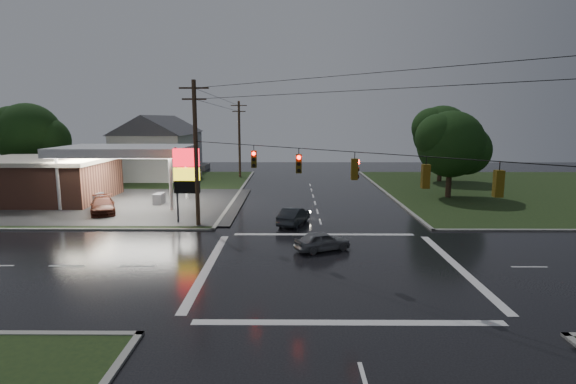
{
  "coord_description": "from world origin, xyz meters",
  "views": [
    {
      "loc": [
        -2.34,
        -24.16,
        8.24
      ],
      "look_at": [
        -2.57,
        7.48,
        3.0
      ],
      "focal_mm": 28.0,
      "sensor_mm": 36.0,
      "label": 1
    }
  ],
  "objects_px": {
    "house_far": "(169,142)",
    "tree_nw_behind": "(30,135)",
    "utility_pole_nw": "(196,152)",
    "car_crossing": "(322,241)",
    "pylon_sign": "(187,173)",
    "gas_station": "(56,176)",
    "house_near": "(153,147)",
    "tree_ne_far": "(443,134)",
    "tree_ne_near": "(452,144)",
    "car_pump": "(103,206)",
    "utility_pole_n": "(239,138)",
    "car_north": "(294,216)"
  },
  "relations": [
    {
      "from": "house_far",
      "to": "car_pump",
      "type": "xyz_separation_m",
      "value": [
        3.21,
        -34.0,
        -3.7
      ]
    },
    {
      "from": "house_far",
      "to": "tree_ne_near",
      "type": "distance_m",
      "value": 44.5
    },
    {
      "from": "gas_station",
      "to": "car_pump",
      "type": "height_order",
      "value": "gas_station"
    },
    {
      "from": "gas_station",
      "to": "pylon_sign",
      "type": "distance_m",
      "value": 17.81
    },
    {
      "from": "utility_pole_n",
      "to": "tree_ne_far",
      "type": "relative_size",
      "value": 1.07
    },
    {
      "from": "utility_pole_n",
      "to": "car_crossing",
      "type": "bearing_deg",
      "value": -75.36
    },
    {
      "from": "tree_ne_far",
      "to": "car_north",
      "type": "height_order",
      "value": "tree_ne_far"
    },
    {
      "from": "house_near",
      "to": "car_crossing",
      "type": "bearing_deg",
      "value": -57.99
    },
    {
      "from": "house_near",
      "to": "tree_ne_far",
      "type": "relative_size",
      "value": 1.13
    },
    {
      "from": "tree_ne_near",
      "to": "car_pump",
      "type": "height_order",
      "value": "tree_ne_near"
    },
    {
      "from": "house_far",
      "to": "pylon_sign",
      "type": "bearing_deg",
      "value": -73.02
    },
    {
      "from": "car_crossing",
      "to": "house_near",
      "type": "bearing_deg",
      "value": 7.87
    },
    {
      "from": "pylon_sign",
      "to": "utility_pole_n",
      "type": "relative_size",
      "value": 0.57
    },
    {
      "from": "house_far",
      "to": "car_crossing",
      "type": "height_order",
      "value": "house_far"
    },
    {
      "from": "house_near",
      "to": "tree_ne_near",
      "type": "relative_size",
      "value": 1.23
    },
    {
      "from": "car_north",
      "to": "utility_pole_nw",
      "type": "bearing_deg",
      "value": 23.71
    },
    {
      "from": "utility_pole_n",
      "to": "car_north",
      "type": "height_order",
      "value": "utility_pole_n"
    },
    {
      "from": "pylon_sign",
      "to": "tree_ne_near",
      "type": "distance_m",
      "value": 27.23
    },
    {
      "from": "pylon_sign",
      "to": "gas_station",
      "type": "bearing_deg",
      "value": 148.78
    },
    {
      "from": "tree_nw_behind",
      "to": "tree_ne_far",
      "type": "distance_m",
      "value": 51.15
    },
    {
      "from": "car_crossing",
      "to": "pylon_sign",
      "type": "bearing_deg",
      "value": 29.7
    },
    {
      "from": "utility_pole_nw",
      "to": "car_pump",
      "type": "height_order",
      "value": "utility_pole_nw"
    },
    {
      "from": "tree_nw_behind",
      "to": "tree_ne_far",
      "type": "height_order",
      "value": "tree_nw_behind"
    },
    {
      "from": "car_north",
      "to": "car_crossing",
      "type": "height_order",
      "value": "car_north"
    },
    {
      "from": "utility_pole_n",
      "to": "car_crossing",
      "type": "height_order",
      "value": "utility_pole_n"
    },
    {
      "from": "tree_nw_behind",
      "to": "car_north",
      "type": "distance_m",
      "value": 37.84
    },
    {
      "from": "pylon_sign",
      "to": "tree_ne_far",
      "type": "height_order",
      "value": "tree_ne_far"
    },
    {
      "from": "utility_pole_nw",
      "to": "house_far",
      "type": "xyz_separation_m",
      "value": [
        -12.45,
        38.5,
        -1.32
      ]
    },
    {
      "from": "house_far",
      "to": "tree_nw_behind",
      "type": "xyz_separation_m",
      "value": [
        -11.89,
        -18.01,
        1.77
      ]
    },
    {
      "from": "tree_ne_near",
      "to": "tree_ne_far",
      "type": "relative_size",
      "value": 0.92
    },
    {
      "from": "gas_station",
      "to": "tree_ne_far",
      "type": "xyz_separation_m",
      "value": [
        42.83,
        14.29,
        3.63
      ]
    },
    {
      "from": "house_far",
      "to": "tree_ne_far",
      "type": "distance_m",
      "value": 41.57
    },
    {
      "from": "pylon_sign",
      "to": "utility_pole_n",
      "type": "xyz_separation_m",
      "value": [
        1.0,
        27.5,
        1.46
      ]
    },
    {
      "from": "gas_station",
      "to": "pylon_sign",
      "type": "xyz_separation_m",
      "value": [
        15.18,
        -9.2,
        1.46
      ]
    },
    {
      "from": "utility_pole_nw",
      "to": "car_crossing",
      "type": "height_order",
      "value": "utility_pole_nw"
    },
    {
      "from": "house_far",
      "to": "tree_ne_far",
      "type": "bearing_deg",
      "value": -19.71
    },
    {
      "from": "car_north",
      "to": "car_crossing",
      "type": "xyz_separation_m",
      "value": [
        1.75,
        -6.98,
        -0.07
      ]
    },
    {
      "from": "tree_nw_behind",
      "to": "car_crossing",
      "type": "relative_size",
      "value": 2.81
    },
    {
      "from": "gas_station",
      "to": "house_near",
      "type": "bearing_deg",
      "value": 73.83
    },
    {
      "from": "tree_ne_near",
      "to": "car_pump",
      "type": "distance_m",
      "value": 34.18
    },
    {
      "from": "pylon_sign",
      "to": "car_pump",
      "type": "distance_m",
      "value": 9.54
    },
    {
      "from": "car_pump",
      "to": "car_north",
      "type": "bearing_deg",
      "value": -36.31
    },
    {
      "from": "gas_station",
      "to": "pylon_sign",
      "type": "height_order",
      "value": "pylon_sign"
    },
    {
      "from": "tree_ne_near",
      "to": "pylon_sign",
      "type": "bearing_deg",
      "value": -154.99
    },
    {
      "from": "gas_station",
      "to": "house_far",
      "type": "xyz_separation_m",
      "value": [
        3.73,
        28.3,
        1.86
      ]
    },
    {
      "from": "car_crossing",
      "to": "car_pump",
      "type": "bearing_deg",
      "value": 35.17
    },
    {
      "from": "gas_station",
      "to": "utility_pole_nw",
      "type": "distance_m",
      "value": 19.38
    },
    {
      "from": "gas_station",
      "to": "tree_ne_far",
      "type": "relative_size",
      "value": 2.67
    },
    {
      "from": "house_near",
      "to": "tree_ne_near",
      "type": "distance_m",
      "value": 37.8
    },
    {
      "from": "house_far",
      "to": "tree_ne_near",
      "type": "xyz_separation_m",
      "value": [
        36.09,
        -26.01,
        1.16
      ]
    }
  ]
}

